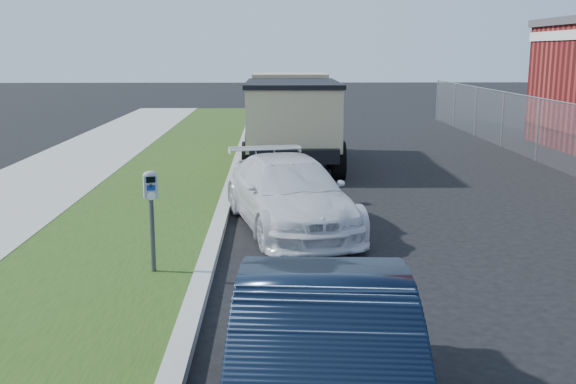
{
  "coord_description": "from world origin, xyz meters",
  "views": [
    {
      "loc": [
        -1.64,
        -9.08,
        3.11
      ],
      "look_at": [
        -1.4,
        1.0,
        1.0
      ],
      "focal_mm": 42.0,
      "sensor_mm": 36.0,
      "label": 1
    }
  ],
  "objects_px": {
    "white_wagon": "(290,193)",
    "navy_sedan": "(325,372)",
    "dump_truck": "(291,115)",
    "parking_meter": "(151,199)"
  },
  "relations": [
    {
      "from": "navy_sedan",
      "to": "white_wagon",
      "type": "bearing_deg",
      "value": 93.47
    },
    {
      "from": "navy_sedan",
      "to": "dump_truck",
      "type": "bearing_deg",
      "value": 92.22
    },
    {
      "from": "navy_sedan",
      "to": "dump_truck",
      "type": "xyz_separation_m",
      "value": [
        0.14,
        14.0,
        0.7
      ]
    },
    {
      "from": "white_wagon",
      "to": "navy_sedan",
      "type": "relative_size",
      "value": 1.06
    },
    {
      "from": "parking_meter",
      "to": "navy_sedan",
      "type": "height_order",
      "value": "parking_meter"
    },
    {
      "from": "navy_sedan",
      "to": "dump_truck",
      "type": "relative_size",
      "value": 0.65
    },
    {
      "from": "parking_meter",
      "to": "dump_truck",
      "type": "xyz_separation_m",
      "value": [
        2.19,
        9.89,
        0.23
      ]
    },
    {
      "from": "navy_sedan",
      "to": "dump_truck",
      "type": "height_order",
      "value": "dump_truck"
    },
    {
      "from": "white_wagon",
      "to": "parking_meter",
      "type": "bearing_deg",
      "value": -138.08
    },
    {
      "from": "parking_meter",
      "to": "white_wagon",
      "type": "bearing_deg",
      "value": 39.07
    }
  ]
}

